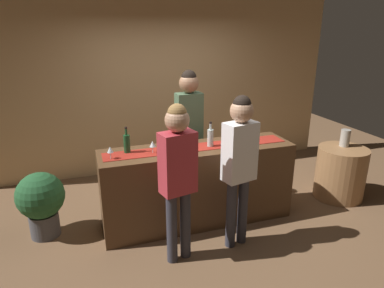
{
  "coord_description": "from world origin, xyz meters",
  "views": [
    {
      "loc": [
        -1.27,
        -3.61,
        2.32
      ],
      "look_at": [
        -0.07,
        0.0,
        1.03
      ],
      "focal_mm": 31.99,
      "sensor_mm": 36.0,
      "label": 1
    }
  ],
  "objects": [
    {
      "name": "bartender",
      "position": [
        0.08,
        0.58,
        1.14
      ],
      "size": [
        0.35,
        0.25,
        1.82
      ],
      "rotation": [
        0.0,
        0.0,
        3.18
      ],
      "color": "#26262B",
      "rests_on": "ground"
    },
    {
      "name": "customer_browsing",
      "position": [
        -0.44,
        -0.67,
        1.03
      ],
      "size": [
        0.38,
        0.27,
        1.67
      ],
      "rotation": [
        0.0,
        0.0,
        0.23
      ],
      "color": "#33333D",
      "rests_on": "ground"
    },
    {
      "name": "wine_bottle_green",
      "position": [
        -0.82,
        0.08,
        1.09
      ],
      "size": [
        0.07,
        0.07,
        0.3
      ],
      "color": "#194723",
      "rests_on": "bar_counter"
    },
    {
      "name": "wine_glass_mid_counter",
      "position": [
        -0.55,
        -0.03,
        1.08
      ],
      "size": [
        0.07,
        0.07,
        0.14
      ],
      "color": "silver",
      "rests_on": "bar_counter"
    },
    {
      "name": "back_wall",
      "position": [
        0.0,
        1.9,
        1.45
      ],
      "size": [
        6.0,
        0.12,
        2.9
      ],
      "primitive_type": "cube",
      "color": "tan",
      "rests_on": "ground"
    },
    {
      "name": "bar_counter",
      "position": [
        0.0,
        0.0,
        0.49
      ],
      "size": [
        2.33,
        0.6,
        0.98
      ],
      "primitive_type": "cube",
      "color": "#543821",
      "rests_on": "ground"
    },
    {
      "name": "counter_runner_cloth",
      "position": [
        0.0,
        0.0,
        0.98
      ],
      "size": [
        2.21,
        0.28,
        0.01
      ],
      "primitive_type": "cube",
      "color": "maroon",
      "rests_on": "bar_counter"
    },
    {
      "name": "wine_bottle_clear",
      "position": [
        0.15,
        -0.02,
        1.09
      ],
      "size": [
        0.07,
        0.07,
        0.3
      ],
      "color": "#B2C6C1",
      "rests_on": "bar_counter"
    },
    {
      "name": "wine_glass_far_end",
      "position": [
        -1.02,
        -0.07,
        1.08
      ],
      "size": [
        0.07,
        0.07,
        0.14
      ],
      "color": "silver",
      "rests_on": "bar_counter"
    },
    {
      "name": "wine_bottle_amber",
      "position": [
        0.46,
        -0.03,
        1.09
      ],
      "size": [
        0.07,
        0.07,
        0.3
      ],
      "color": "brown",
      "rests_on": "bar_counter"
    },
    {
      "name": "customer_sipping",
      "position": [
        0.25,
        -0.61,
        1.05
      ],
      "size": [
        0.38,
        0.27,
        1.7
      ],
      "rotation": [
        0.0,
        0.0,
        0.22
      ],
      "color": "#33333D",
      "rests_on": "ground"
    },
    {
      "name": "round_side_table",
      "position": [
        2.14,
        -0.04,
        0.37
      ],
      "size": [
        0.68,
        0.68,
        0.74
      ],
      "primitive_type": "cylinder",
      "color": "#996B42",
      "rests_on": "ground"
    },
    {
      "name": "ground_plane",
      "position": [
        0.0,
        0.0,
        0.0
      ],
      "size": [
        10.0,
        10.0,
        0.0
      ],
      "primitive_type": "plane",
      "color": "brown"
    },
    {
      "name": "wine_glass_near_customer",
      "position": [
        -0.17,
        0.03,
        1.08
      ],
      "size": [
        0.07,
        0.07,
        0.14
      ],
      "color": "silver",
      "rests_on": "bar_counter"
    },
    {
      "name": "potted_plant_tall",
      "position": [
        -1.81,
        0.24,
        0.45
      ],
      "size": [
        0.54,
        0.54,
        0.79
      ],
      "color": "#4C4C51",
      "rests_on": "ground"
    },
    {
      "name": "vase_on_side_table",
      "position": [
        2.2,
        0.04,
        0.86
      ],
      "size": [
        0.13,
        0.13,
        0.24
      ],
      "primitive_type": "cylinder",
      "color": "#A8A399",
      "rests_on": "round_side_table"
    }
  ]
}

